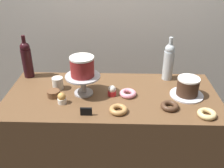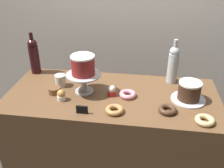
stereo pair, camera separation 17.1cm
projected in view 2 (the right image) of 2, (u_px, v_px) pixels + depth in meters
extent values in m
cube|color=silver|center=(126.00, 7.00, 2.34)|extent=(6.00, 0.05, 2.60)
cube|color=brown|center=(112.00, 145.00, 1.96)|extent=(1.44, 0.65, 0.90)
cylinder|color=#B2B2B7|center=(84.00, 91.00, 1.77)|extent=(0.13, 0.13, 0.01)
cylinder|color=#B2B2B7|center=(84.00, 83.00, 1.74)|extent=(0.04, 0.04, 0.12)
cylinder|color=#B2B2B7|center=(83.00, 75.00, 1.71)|extent=(0.23, 0.23, 0.01)
cylinder|color=maroon|center=(83.00, 66.00, 1.68)|extent=(0.15, 0.15, 0.12)
cylinder|color=white|center=(82.00, 57.00, 1.65)|extent=(0.16, 0.16, 0.01)
cylinder|color=silver|center=(188.00, 99.00, 1.68)|extent=(0.22, 0.22, 0.01)
cylinder|color=#3D2619|center=(189.00, 92.00, 1.65)|extent=(0.14, 0.14, 0.11)
cylinder|color=white|center=(191.00, 83.00, 1.62)|extent=(0.15, 0.15, 0.01)
cylinder|color=#B2BCC1|center=(173.00, 68.00, 1.86)|extent=(0.08, 0.08, 0.22)
sphere|color=#B2BCC1|center=(175.00, 52.00, 1.80)|extent=(0.07, 0.07, 0.07)
cylinder|color=#B2BCC1|center=(176.00, 45.00, 1.77)|extent=(0.03, 0.03, 0.08)
cylinder|color=black|center=(35.00, 59.00, 2.00)|extent=(0.08, 0.08, 0.22)
sphere|color=black|center=(32.00, 44.00, 1.93)|extent=(0.07, 0.07, 0.07)
cylinder|color=black|center=(31.00, 37.00, 1.91)|extent=(0.03, 0.03, 0.08)
cylinder|color=white|center=(62.00, 98.00, 1.68)|extent=(0.06, 0.06, 0.03)
sphere|color=#CC9347|center=(61.00, 94.00, 1.66)|extent=(0.05, 0.05, 0.05)
cylinder|color=red|center=(112.00, 93.00, 1.73)|extent=(0.06, 0.06, 0.03)
sphere|color=white|center=(112.00, 89.00, 1.71)|extent=(0.05, 0.05, 0.05)
torus|color=#B27F47|center=(114.00, 110.00, 1.55)|extent=(0.11, 0.11, 0.03)
torus|color=#E0C17F|center=(205.00, 120.00, 1.46)|extent=(0.11, 0.11, 0.03)
torus|color=pink|center=(128.00, 94.00, 1.72)|extent=(0.11, 0.11, 0.03)
torus|color=#472D1E|center=(167.00, 110.00, 1.56)|extent=(0.11, 0.11, 0.03)
cylinder|color=brown|center=(55.00, 92.00, 1.76)|extent=(0.08, 0.08, 0.01)
cylinder|color=brown|center=(55.00, 91.00, 1.75)|extent=(0.08, 0.08, 0.01)
cylinder|color=brown|center=(55.00, 90.00, 1.75)|extent=(0.08, 0.08, 0.01)
cylinder|color=brown|center=(54.00, 88.00, 1.74)|extent=(0.08, 0.08, 0.01)
cube|color=black|center=(82.00, 110.00, 1.54)|extent=(0.07, 0.01, 0.05)
cylinder|color=silver|center=(60.00, 80.00, 1.83)|extent=(0.08, 0.08, 0.08)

